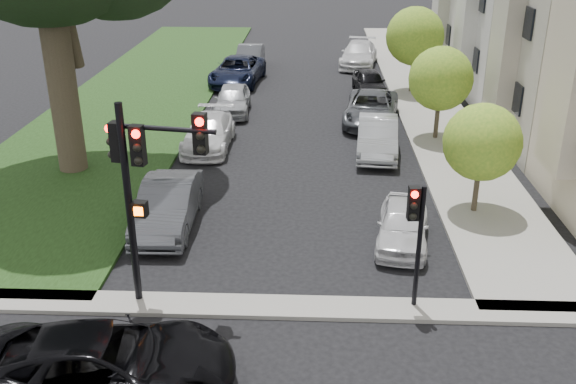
{
  "coord_description": "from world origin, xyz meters",
  "views": [
    {
      "loc": [
        0.71,
        -11.96,
        9.36
      ],
      "look_at": [
        0.0,
        5.0,
        2.0
      ],
      "focal_mm": 40.0,
      "sensor_mm": 36.0,
      "label": 1
    }
  ],
  "objects_px": {
    "car_parked_1": "(378,137)",
    "car_parked_6": "(209,133)",
    "small_tree_b": "(441,79)",
    "car_parked_0": "(403,224)",
    "traffic_signal_secondary": "(416,225)",
    "car_parked_8": "(237,71)",
    "traffic_signal_main": "(143,170)",
    "car_parked_5": "(168,205)",
    "small_tree_a": "(482,142)",
    "car_parked_7": "(233,99)",
    "car_parked_4": "(359,54)",
    "car_parked_2": "(371,108)",
    "small_tree_c": "(415,36)",
    "car_parked_3": "(370,82)",
    "car_cross_near": "(102,365)",
    "car_parked_9": "(250,57)"
  },
  "relations": [
    {
      "from": "car_parked_2",
      "to": "car_parked_8",
      "type": "distance_m",
      "value": 10.58
    },
    {
      "from": "car_parked_2",
      "to": "car_parked_3",
      "type": "xyz_separation_m",
      "value": [
        0.34,
        5.63,
        -0.08
      ]
    },
    {
      "from": "small_tree_b",
      "to": "car_parked_5",
      "type": "relative_size",
      "value": 0.89
    },
    {
      "from": "car_parked_7",
      "to": "car_parked_8",
      "type": "relative_size",
      "value": 0.74
    },
    {
      "from": "car_parked_6",
      "to": "traffic_signal_secondary",
      "type": "bearing_deg",
      "value": -59.35
    },
    {
      "from": "car_cross_near",
      "to": "car_parked_6",
      "type": "relative_size",
      "value": 1.17
    },
    {
      "from": "traffic_signal_secondary",
      "to": "car_parked_2",
      "type": "height_order",
      "value": "traffic_signal_secondary"
    },
    {
      "from": "car_parked_2",
      "to": "car_parked_6",
      "type": "height_order",
      "value": "car_parked_2"
    },
    {
      "from": "small_tree_a",
      "to": "small_tree_b",
      "type": "height_order",
      "value": "small_tree_b"
    },
    {
      "from": "small_tree_c",
      "to": "car_parked_0",
      "type": "distance_m",
      "value": 18.68
    },
    {
      "from": "car_parked_1",
      "to": "car_parked_6",
      "type": "relative_size",
      "value": 0.98
    },
    {
      "from": "small_tree_b",
      "to": "small_tree_c",
      "type": "xyz_separation_m",
      "value": [
        -0.0,
        8.25,
        0.4
      ]
    },
    {
      "from": "small_tree_a",
      "to": "car_parked_8",
      "type": "xyz_separation_m",
      "value": [
        -10.1,
        17.76,
        -1.76
      ]
    },
    {
      "from": "small_tree_a",
      "to": "car_parked_9",
      "type": "distance_m",
      "value": 24.05
    },
    {
      "from": "small_tree_c",
      "to": "traffic_signal_secondary",
      "type": "bearing_deg",
      "value": -97.67
    },
    {
      "from": "car_parked_2",
      "to": "car_parked_5",
      "type": "bearing_deg",
      "value": -114.35
    },
    {
      "from": "car_parked_3",
      "to": "car_parked_4",
      "type": "xyz_separation_m",
      "value": [
        -0.19,
        7.21,
        0.12
      ]
    },
    {
      "from": "small_tree_b",
      "to": "car_parked_0",
      "type": "xyz_separation_m",
      "value": [
        -2.71,
        -10.05,
        -2.15
      ]
    },
    {
      "from": "car_cross_near",
      "to": "car_parked_1",
      "type": "distance_m",
      "value": 16.72
    },
    {
      "from": "car_parked_2",
      "to": "car_parked_5",
      "type": "height_order",
      "value": "car_parked_5"
    },
    {
      "from": "small_tree_c",
      "to": "car_parked_0",
      "type": "relative_size",
      "value": 1.27
    },
    {
      "from": "car_cross_near",
      "to": "small_tree_b",
      "type": "bearing_deg",
      "value": -36.21
    },
    {
      "from": "car_parked_4",
      "to": "car_parked_8",
      "type": "height_order",
      "value": "car_parked_8"
    },
    {
      "from": "small_tree_b",
      "to": "small_tree_c",
      "type": "distance_m",
      "value": 8.26
    },
    {
      "from": "small_tree_a",
      "to": "car_parked_3",
      "type": "bearing_deg",
      "value": 98.54
    },
    {
      "from": "small_tree_b",
      "to": "car_parked_2",
      "type": "height_order",
      "value": "small_tree_b"
    },
    {
      "from": "car_parked_3",
      "to": "car_parked_5",
      "type": "distance_m",
      "value": 18.95
    },
    {
      "from": "car_cross_near",
      "to": "car_parked_8",
      "type": "distance_m",
      "value": 27.18
    },
    {
      "from": "small_tree_a",
      "to": "car_parked_7",
      "type": "height_order",
      "value": "small_tree_a"
    },
    {
      "from": "small_tree_a",
      "to": "small_tree_b",
      "type": "relative_size",
      "value": 0.91
    },
    {
      "from": "small_tree_c",
      "to": "car_parked_7",
      "type": "height_order",
      "value": "small_tree_c"
    },
    {
      "from": "car_parked_0",
      "to": "car_parked_8",
      "type": "bearing_deg",
      "value": 119.21
    },
    {
      "from": "traffic_signal_main",
      "to": "car_parked_5",
      "type": "distance_m",
      "value": 5.28
    },
    {
      "from": "car_parked_0",
      "to": "car_parked_1",
      "type": "distance_m",
      "value": 8.05
    },
    {
      "from": "traffic_signal_main",
      "to": "car_parked_1",
      "type": "height_order",
      "value": "traffic_signal_main"
    },
    {
      "from": "car_cross_near",
      "to": "small_tree_c",
      "type": "bearing_deg",
      "value": -27.58
    },
    {
      "from": "car_cross_near",
      "to": "car_parked_1",
      "type": "xyz_separation_m",
      "value": [
        7.01,
        15.18,
        -0.0
      ]
    },
    {
      "from": "small_tree_c",
      "to": "car_parked_0",
      "type": "xyz_separation_m",
      "value": [
        -2.71,
        -18.3,
        -2.55
      ]
    },
    {
      "from": "car_parked_1",
      "to": "car_parked_4",
      "type": "height_order",
      "value": "car_parked_4"
    },
    {
      "from": "car_parked_1",
      "to": "car_parked_2",
      "type": "xyz_separation_m",
      "value": [
        0.08,
        4.43,
        -0.03
      ]
    },
    {
      "from": "small_tree_c",
      "to": "car_parked_8",
      "type": "distance_m",
      "value": 10.53
    },
    {
      "from": "car_parked_3",
      "to": "car_parked_7",
      "type": "bearing_deg",
      "value": -156.5
    },
    {
      "from": "traffic_signal_secondary",
      "to": "car_parked_8",
      "type": "bearing_deg",
      "value": 106.84
    },
    {
      "from": "car_parked_5",
      "to": "car_parked_7",
      "type": "bearing_deg",
      "value": 86.46
    },
    {
      "from": "car_parked_0",
      "to": "car_parked_1",
      "type": "xyz_separation_m",
      "value": [
        -0.09,
        8.05,
        0.12
      ]
    },
    {
      "from": "small_tree_b",
      "to": "car_parked_2",
      "type": "xyz_separation_m",
      "value": [
        -2.71,
        2.43,
        -2.05
      ]
    },
    {
      "from": "car_parked_1",
      "to": "car_parked_8",
      "type": "distance_m",
      "value": 14.04
    },
    {
      "from": "traffic_signal_main",
      "to": "car_parked_8",
      "type": "distance_m",
      "value": 23.78
    },
    {
      "from": "small_tree_b",
      "to": "car_parked_0",
      "type": "bearing_deg",
      "value": -105.1
    },
    {
      "from": "small_tree_b",
      "to": "small_tree_c",
      "type": "height_order",
      "value": "small_tree_c"
    }
  ]
}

